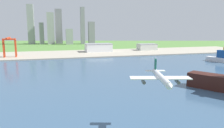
{
  "coord_description": "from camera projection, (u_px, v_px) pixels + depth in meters",
  "views": [
    {
      "loc": [
        -71.74,
        -8.79,
        61.36
      ],
      "look_at": [
        -17.95,
        188.02,
        26.81
      ],
      "focal_mm": 34.95,
      "sensor_mm": 36.0,
      "label": 1
    }
  ],
  "objects": [
    {
      "name": "ferry_boat",
      "position": [
        220.0,
        58.0,
        387.56
      ],
      "size": [
        25.11,
        45.2,
        27.52
      ],
      "color": "white",
      "rests_on": "water_bay"
    },
    {
      "name": "water_bay",
      "position": [
        115.0,
        78.0,
        265.5
      ],
      "size": [
        840.0,
        360.0,
        0.15
      ],
      "primitive_type": "cube",
      "color": "#385675",
      "rests_on": "ground"
    },
    {
      "name": "port_crane_red",
      "position": [
        9.0,
        43.0,
        428.8
      ],
      "size": [
        24.08,
        37.01,
        39.61
      ],
      "color": "red",
      "rests_on": "industrial_pier"
    },
    {
      "name": "distant_skyline",
      "position": [
        55.0,
        28.0,
        795.71
      ],
      "size": [
        236.42,
        69.95,
        142.36
      ],
      "color": "gray",
      "rests_on": "ground"
    },
    {
      "name": "industrial_pier",
      "position": [
        85.0,
        54.0,
        503.07
      ],
      "size": [
        840.0,
        140.0,
        2.5
      ],
      "primitive_type": "cube",
      "color": "#ABA28F",
      "rests_on": "ground"
    },
    {
      "name": "warehouse_annex",
      "position": [
        147.0,
        47.0,
        567.75
      ],
      "size": [
        48.49,
        28.54,
        16.24
      ],
      "color": "silver",
      "rests_on": "industrial_pier"
    },
    {
      "name": "ground_plane",
      "position": [
        104.0,
        69.0,
        322.57
      ],
      "size": [
        2400.0,
        2400.0,
        0.0
      ],
      "primitive_type": "plane",
      "color": "#54833C"
    },
    {
      "name": "airplane_landing",
      "position": [
        161.0,
        78.0,
        118.73
      ],
      "size": [
        34.28,
        38.75,
        11.61
      ],
      "color": "silver"
    },
    {
      "name": "warehouse_main",
      "position": [
        98.0,
        48.0,
        531.82
      ],
      "size": [
        63.65,
        38.4,
        19.5
      ],
      "color": "white",
      "rests_on": "industrial_pier"
    }
  ]
}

